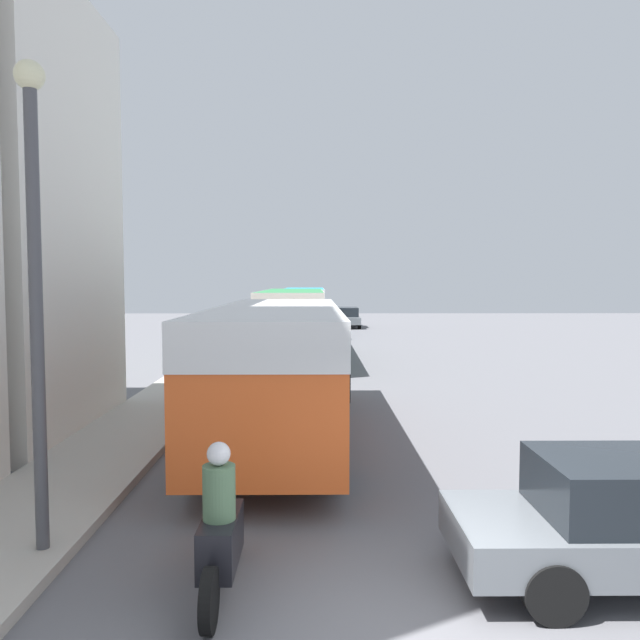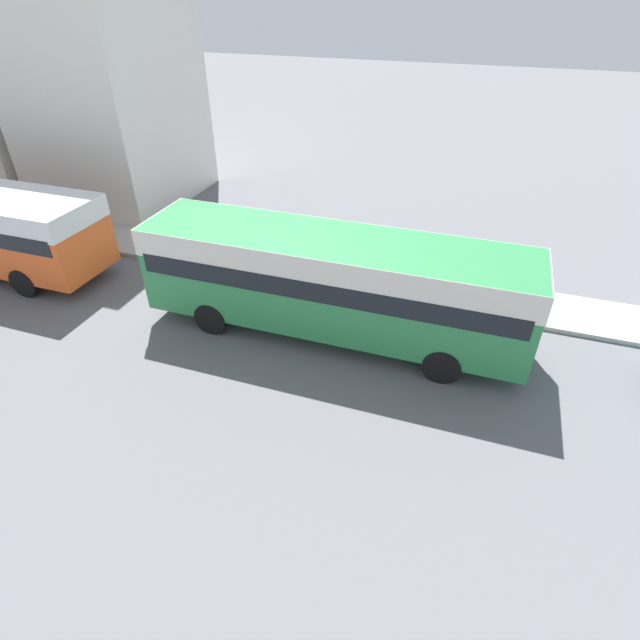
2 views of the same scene
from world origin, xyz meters
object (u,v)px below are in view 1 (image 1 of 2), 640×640
object	(u,v)px
motorcycle_behind_lead	(220,533)
pedestrian_near_curb	(192,354)
bus_third_in_line	(304,304)
bus_following	(293,315)
car_far_curb	(347,317)
bus_lead	(278,352)

from	to	relation	value
motorcycle_behind_lead	pedestrian_near_curb	distance (m)	13.97
bus_third_in_line	pedestrian_near_curb	xyz separation A→B (m)	(-3.35, -20.13, -0.86)
motorcycle_behind_lead	pedestrian_near_curb	world-z (taller)	pedestrian_near_curb
bus_following	motorcycle_behind_lead	size ratio (longest dim) A/B	4.88
bus_following	bus_third_in_line	bearing A→B (deg)	88.93
bus_following	pedestrian_near_curb	xyz separation A→B (m)	(-3.09, -6.57, -0.91)
car_far_curb	pedestrian_near_curb	xyz separation A→B (m)	(-6.47, -25.72, 0.30)
car_far_curb	pedestrian_near_curb	size ratio (longest dim) A/B	2.55
bus_following	motorcycle_behind_lead	bearing A→B (deg)	-90.34
bus_lead	motorcycle_behind_lead	size ratio (longest dim) A/B	4.56
bus_third_in_line	motorcycle_behind_lead	xyz separation A→B (m)	(-0.37, -33.78, -1.24)
bus_lead	bus_following	bearing A→B (deg)	90.57
motorcycle_behind_lead	car_far_curb	bearing A→B (deg)	84.92
bus_following	pedestrian_near_curb	bearing A→B (deg)	-115.20
bus_following	bus_lead	bearing A→B (deg)	-89.43
bus_lead	bus_third_in_line	world-z (taller)	bus_third_in_line
bus_following	bus_third_in_line	xyz separation A→B (m)	(0.25, 13.56, -0.06)
bus_lead	bus_following	size ratio (longest dim) A/B	0.93
bus_following	car_far_curb	distance (m)	19.48
bus_third_in_line	motorcycle_behind_lead	distance (m)	33.80
bus_following	bus_third_in_line	world-z (taller)	bus_following
bus_following	pedestrian_near_curb	size ratio (longest dim) A/B	6.08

